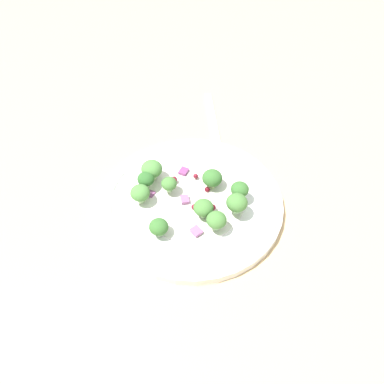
# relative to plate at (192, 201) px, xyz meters

# --- Properties ---
(ground_plane) EXTENTS (1.80, 1.80, 0.02)m
(ground_plane) POSITION_rel_plate_xyz_m (-0.02, -0.01, -0.02)
(ground_plane) COLOR tan
(plate) EXTENTS (0.25, 0.25, 0.02)m
(plate) POSITION_rel_plate_xyz_m (0.00, 0.00, 0.00)
(plate) COLOR white
(plate) RESTS_ON ground_plane
(dressing_pool) EXTENTS (0.15, 0.15, 0.00)m
(dressing_pool) POSITION_rel_plate_xyz_m (-0.00, -0.00, 0.00)
(dressing_pool) COLOR white
(dressing_pool) RESTS_ON plate
(broccoli_floret_0) EXTENTS (0.02, 0.02, 0.02)m
(broccoli_floret_0) POSITION_rel_plate_xyz_m (-0.07, 0.03, 0.02)
(broccoli_floret_0) COLOR #9EC684
(broccoli_floret_0) RESTS_ON plate
(broccoli_floret_1) EXTENTS (0.02, 0.02, 0.02)m
(broccoli_floret_1) POSITION_rel_plate_xyz_m (0.01, -0.06, 0.02)
(broccoli_floret_1) COLOR #9EC684
(broccoli_floret_1) RESTS_ON plate
(broccoli_floret_2) EXTENTS (0.03, 0.03, 0.03)m
(broccoli_floret_2) POSITION_rel_plate_xyz_m (-0.05, -0.04, 0.02)
(broccoli_floret_2) COLOR #8EB77A
(broccoli_floret_2) RESTS_ON plate
(broccoli_floret_3) EXTENTS (0.03, 0.03, 0.03)m
(broccoli_floret_3) POSITION_rel_plate_xyz_m (-0.01, 0.07, 0.02)
(broccoli_floret_3) COLOR #ADD18E
(broccoli_floret_3) RESTS_ON plate
(broccoli_floret_4) EXTENTS (0.03, 0.03, 0.03)m
(broccoli_floret_4) POSITION_rel_plate_xyz_m (-0.02, -0.06, 0.03)
(broccoli_floret_4) COLOR #8EB77A
(broccoli_floret_4) RESTS_ON plate
(broccoli_floret_5) EXTENTS (0.03, 0.03, 0.03)m
(broccoli_floret_5) POSITION_rel_plate_xyz_m (0.03, 0.06, 0.03)
(broccoli_floret_5) COLOR #ADD18E
(broccoli_floret_5) RESTS_ON plate
(broccoli_floret_6) EXTENTS (0.03, 0.03, 0.03)m
(broccoli_floret_6) POSITION_rel_plate_xyz_m (-0.03, -0.02, 0.02)
(broccoli_floret_6) COLOR #8EB77A
(broccoli_floret_6) RESTS_ON plate
(broccoli_floret_7) EXTENTS (0.02, 0.02, 0.02)m
(broccoli_floret_7) POSITION_rel_plate_xyz_m (0.01, 0.07, 0.02)
(broccoli_floret_7) COLOR #ADD18E
(broccoli_floret_7) RESTS_ON plate
(broccoli_floret_8) EXTENTS (0.02, 0.02, 0.02)m
(broccoli_floret_8) POSITION_rel_plate_xyz_m (0.01, 0.03, 0.02)
(broccoli_floret_8) COLOR #8EB77A
(broccoli_floret_8) RESTS_ON plate
(broccoli_floret_9) EXTENTS (0.03, 0.03, 0.03)m
(broccoli_floret_9) POSITION_rel_plate_xyz_m (0.03, -0.02, 0.02)
(broccoli_floret_9) COLOR #ADD18E
(broccoli_floret_9) RESTS_ON plate
(cranberry_0) EXTENTS (0.01, 0.01, 0.01)m
(cranberry_0) POSITION_rel_plate_xyz_m (-0.01, -0.00, 0.01)
(cranberry_0) COLOR maroon
(cranberry_0) RESTS_ON plate
(cranberry_1) EXTENTS (0.01, 0.01, 0.01)m
(cranberry_1) POSITION_rel_plate_xyz_m (0.02, -0.02, 0.01)
(cranberry_1) COLOR maroon
(cranberry_1) RESTS_ON plate
(cranberry_2) EXTENTS (0.01, 0.01, 0.01)m
(cranberry_2) POSITION_rel_plate_xyz_m (0.02, 0.03, 0.01)
(cranberry_2) COLOR maroon
(cranberry_2) RESTS_ON plate
(cranberry_3) EXTENTS (0.01, 0.01, 0.01)m
(cranberry_3) POSITION_rel_plate_xyz_m (-0.02, -0.03, 0.01)
(cranberry_3) COLOR maroon
(cranberry_3) RESTS_ON plate
(cranberry_4) EXTENTS (0.01, 0.01, 0.01)m
(cranberry_4) POSITION_rel_plate_xyz_m (0.04, 0.00, 0.01)
(cranberry_4) COLOR maroon
(cranberry_4) RESTS_ON plate
(onion_bit_0) EXTENTS (0.02, 0.02, 0.00)m
(onion_bit_0) POSITION_rel_plate_xyz_m (-0.06, -0.01, 0.01)
(onion_bit_0) COLOR #A35B93
(onion_bit_0) RESTS_ON plate
(onion_bit_1) EXTENTS (0.02, 0.02, 0.01)m
(onion_bit_1) POSITION_rel_plate_xyz_m (0.05, 0.02, 0.01)
(onion_bit_1) COLOR #843D75
(onion_bit_1) RESTS_ON plate
(onion_bit_2) EXTENTS (0.01, 0.01, 0.01)m
(onion_bit_2) POSITION_rel_plate_xyz_m (-0.04, -0.04, 0.01)
(onion_bit_2) COLOR #843D75
(onion_bit_2) RESTS_ON plate
(onion_bit_3) EXTENTS (0.01, 0.01, 0.01)m
(onion_bit_3) POSITION_rel_plate_xyz_m (0.04, -0.03, 0.01)
(onion_bit_3) COLOR #843D75
(onion_bit_3) RESTS_ON plate
(onion_bit_4) EXTENTS (0.02, 0.01, 0.00)m
(onion_bit_4) POSITION_rel_plate_xyz_m (-0.01, 0.01, 0.01)
(onion_bit_4) COLOR #A35B93
(onion_bit_4) RESTS_ON plate
(onion_bit_5) EXTENTS (0.01, 0.01, 0.00)m
(onion_bit_5) POSITION_rel_plate_xyz_m (-0.00, 0.06, 0.01)
(onion_bit_5) COLOR #934C84
(onion_bit_5) RESTS_ON plate
(fork) EXTENTS (0.18, 0.06, 0.01)m
(fork) POSITION_rel_plate_xyz_m (0.16, -0.01, -0.01)
(fork) COLOR silver
(fork) RESTS_ON ground_plane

